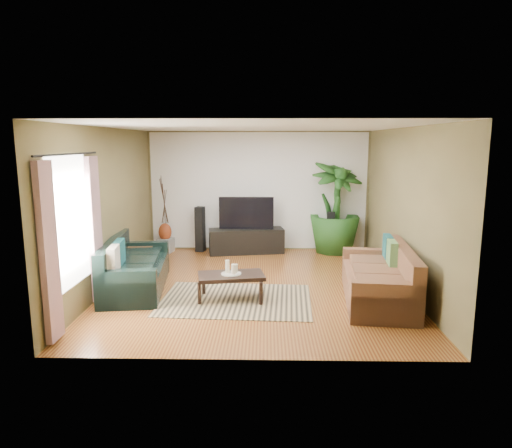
{
  "coord_description": "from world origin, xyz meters",
  "views": [
    {
      "loc": [
        0.18,
        -7.61,
        2.46
      ],
      "look_at": [
        0.0,
        0.2,
        1.05
      ],
      "focal_mm": 32.0,
      "sensor_mm": 36.0,
      "label": 1
    }
  ],
  "objects_px": {
    "side_table": "(140,257)",
    "sofa_left": "(136,264)",
    "television": "(246,213)",
    "speaker_left": "(200,229)",
    "potted_plant": "(335,207)",
    "pedestal": "(166,245)",
    "vase": "(165,232)",
    "speaker_right": "(330,233)",
    "coffee_table": "(231,287)",
    "tv_stand": "(246,241)",
    "sofa_right": "(378,274)"
  },
  "relations": [
    {
      "from": "coffee_table",
      "to": "vase",
      "type": "xyz_separation_m",
      "value": [
        -1.73,
        3.13,
        0.25
      ]
    },
    {
      "from": "sofa_left",
      "to": "coffee_table",
      "type": "distance_m",
      "value": 1.74
    },
    {
      "from": "television",
      "to": "speaker_left",
      "type": "xyz_separation_m",
      "value": [
        -1.05,
        0.12,
        -0.4
      ]
    },
    {
      "from": "television",
      "to": "sofa_left",
      "type": "bearing_deg",
      "value": -124.1
    },
    {
      "from": "coffee_table",
      "to": "speaker_right",
      "type": "relative_size",
      "value": 1.08
    },
    {
      "from": "sofa_left",
      "to": "speaker_right",
      "type": "relative_size",
      "value": 2.23
    },
    {
      "from": "sofa_left",
      "to": "sofa_right",
      "type": "bearing_deg",
      "value": -104.28
    },
    {
      "from": "speaker_right",
      "to": "television",
      "type": "bearing_deg",
      "value": -173.31
    },
    {
      "from": "coffee_table",
      "to": "tv_stand",
      "type": "distance_m",
      "value": 3.09
    },
    {
      "from": "speaker_right",
      "to": "side_table",
      "type": "height_order",
      "value": "speaker_right"
    },
    {
      "from": "tv_stand",
      "to": "pedestal",
      "type": "height_order",
      "value": "tv_stand"
    },
    {
      "from": "potted_plant",
      "to": "speaker_right",
      "type": "bearing_deg",
      "value": -114.89
    },
    {
      "from": "potted_plant",
      "to": "pedestal",
      "type": "relative_size",
      "value": 6.5
    },
    {
      "from": "television",
      "to": "potted_plant",
      "type": "height_order",
      "value": "potted_plant"
    },
    {
      "from": "speaker_left",
      "to": "pedestal",
      "type": "distance_m",
      "value": 0.86
    },
    {
      "from": "tv_stand",
      "to": "potted_plant",
      "type": "relative_size",
      "value": 0.8
    },
    {
      "from": "tv_stand",
      "to": "side_table",
      "type": "height_order",
      "value": "tv_stand"
    },
    {
      "from": "potted_plant",
      "to": "sofa_right",
      "type": "bearing_deg",
      "value": -86.15
    },
    {
      "from": "sofa_left",
      "to": "television",
      "type": "xyz_separation_m",
      "value": [
        1.75,
        2.59,
        0.48
      ]
    },
    {
      "from": "pedestal",
      "to": "vase",
      "type": "height_order",
      "value": "vase"
    },
    {
      "from": "side_table",
      "to": "coffee_table",
      "type": "bearing_deg",
      "value": -40.24
    },
    {
      "from": "television",
      "to": "side_table",
      "type": "bearing_deg",
      "value": -142.68
    },
    {
      "from": "pedestal",
      "to": "side_table",
      "type": "xyz_separation_m",
      "value": [
        -0.15,
        -1.54,
        0.11
      ]
    },
    {
      "from": "sofa_left",
      "to": "speaker_right",
      "type": "height_order",
      "value": "speaker_right"
    },
    {
      "from": "pedestal",
      "to": "vase",
      "type": "bearing_deg",
      "value": 0.0
    },
    {
      "from": "pedestal",
      "to": "sofa_left",
      "type": "bearing_deg",
      "value": -88.23
    },
    {
      "from": "sofa_left",
      "to": "potted_plant",
      "type": "distance_m",
      "value": 4.65
    },
    {
      "from": "coffee_table",
      "to": "vase",
      "type": "distance_m",
      "value": 3.58
    },
    {
      "from": "television",
      "to": "speaker_right",
      "type": "distance_m",
      "value": 1.91
    },
    {
      "from": "side_table",
      "to": "vase",
      "type": "bearing_deg",
      "value": 84.35
    },
    {
      "from": "sofa_left",
      "to": "side_table",
      "type": "distance_m",
      "value": 1.11
    },
    {
      "from": "television",
      "to": "potted_plant",
      "type": "bearing_deg",
      "value": 3.61
    },
    {
      "from": "speaker_left",
      "to": "pedestal",
      "type": "height_order",
      "value": "speaker_left"
    },
    {
      "from": "speaker_right",
      "to": "vase",
      "type": "distance_m",
      "value": 3.7
    },
    {
      "from": "side_table",
      "to": "sofa_left",
      "type": "bearing_deg",
      "value": -77.78
    },
    {
      "from": "sofa_right",
      "to": "television",
      "type": "distance_m",
      "value": 3.81
    },
    {
      "from": "tv_stand",
      "to": "television",
      "type": "distance_m",
      "value": 0.63
    },
    {
      "from": "coffee_table",
      "to": "television",
      "type": "xyz_separation_m",
      "value": [
        0.11,
        3.11,
        0.7
      ]
    },
    {
      "from": "sofa_right",
      "to": "coffee_table",
      "type": "bearing_deg",
      "value": -83.22
    },
    {
      "from": "tv_stand",
      "to": "vase",
      "type": "distance_m",
      "value": 1.84
    },
    {
      "from": "potted_plant",
      "to": "side_table",
      "type": "bearing_deg",
      "value": -157.51
    },
    {
      "from": "sofa_left",
      "to": "speaker_left",
      "type": "xyz_separation_m",
      "value": [
        0.7,
        2.71,
        0.08
      ]
    },
    {
      "from": "vase",
      "to": "side_table",
      "type": "xyz_separation_m",
      "value": [
        -0.15,
        -1.54,
        -0.19
      ]
    },
    {
      "from": "television",
      "to": "pedestal",
      "type": "distance_m",
      "value": 1.98
    },
    {
      "from": "pedestal",
      "to": "vase",
      "type": "distance_m",
      "value": 0.3
    },
    {
      "from": "speaker_left",
      "to": "vase",
      "type": "bearing_deg",
      "value": -159.59
    },
    {
      "from": "sofa_left",
      "to": "side_table",
      "type": "xyz_separation_m",
      "value": [
        -0.23,
        1.08,
        -0.16
      ]
    },
    {
      "from": "sofa_right",
      "to": "coffee_table",
      "type": "xyz_separation_m",
      "value": [
        -2.29,
        -0.02,
        -0.22
      ]
    },
    {
      "from": "sofa_left",
      "to": "coffee_table",
      "type": "relative_size",
      "value": 2.07
    },
    {
      "from": "coffee_table",
      "to": "television",
      "type": "distance_m",
      "value": 3.18
    }
  ]
}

